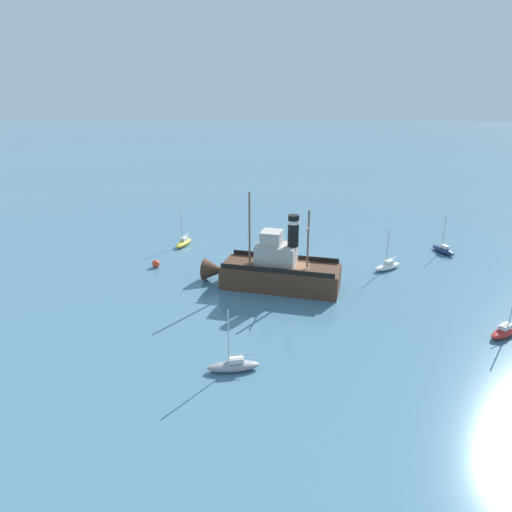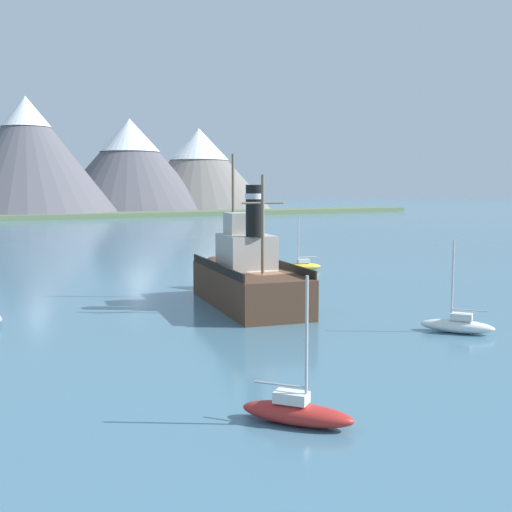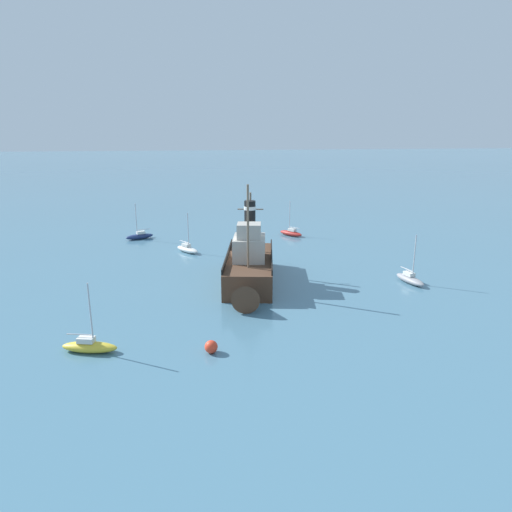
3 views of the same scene
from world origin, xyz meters
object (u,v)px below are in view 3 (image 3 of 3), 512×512
old_tugboat (249,265)px  mooring_buoy (211,347)px  sailboat_navy (140,236)px  sailboat_white (187,249)px  sailboat_grey (410,279)px  sailboat_red (291,233)px  sailboat_yellow (89,346)px

old_tugboat → mooring_buoy: 14.70m
sailboat_navy → mooring_buoy: 35.55m
sailboat_white → sailboat_navy: same height
old_tugboat → sailboat_grey: old_tugboat is taller
sailboat_red → mooring_buoy: (13.46, 33.34, 0.01)m
sailboat_red → sailboat_yellow: size_ratio=1.00×
sailboat_grey → sailboat_white: 26.12m
sailboat_navy → sailboat_red: bearing=176.2°
mooring_buoy → sailboat_white: bearing=-87.5°
old_tugboat → sailboat_red: bearing=-114.4°
sailboat_red → mooring_buoy: bearing=68.0°
mooring_buoy → sailboat_grey: bearing=-150.5°
old_tugboat → sailboat_yellow: 17.83m
sailboat_red → sailboat_navy: bearing=-3.8°
sailboat_yellow → sailboat_grey: bearing=-160.6°
sailboat_white → old_tugboat: bearing=114.5°
old_tugboat → mooring_buoy: (4.64, 13.88, -1.39)m
sailboat_yellow → sailboat_navy: (-0.59, -33.30, 0.00)m
sailboat_white → sailboat_navy: bearing=-52.2°
old_tugboat → sailboat_grey: (-15.47, 2.49, -1.40)m
sailboat_grey → sailboat_white: same height
sailboat_red → sailboat_white: bearing=24.9°
sailboat_yellow → sailboat_white: same height
sailboat_red → sailboat_navy: size_ratio=1.00×
sailboat_yellow → sailboat_grey: size_ratio=1.00×
sailboat_red → sailboat_white: size_ratio=1.00×
sailboat_red → sailboat_yellow: 38.48m
sailboat_red → sailboat_grey: bearing=106.8°
sailboat_white → mooring_buoy: sailboat_white is taller
sailboat_navy → mooring_buoy: bearing=102.1°
sailboat_white → sailboat_yellow: bearing=74.6°
sailboat_navy → sailboat_yellow: bearing=89.0°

